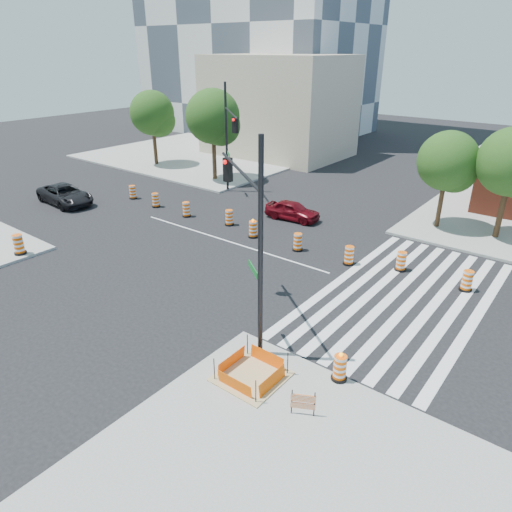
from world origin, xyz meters
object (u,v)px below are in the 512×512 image
object	(u,v)px
dark_suv	(65,195)
signal_pole_se	(248,218)
signal_pole_nw	(229,131)
red_coupe	(292,210)

from	to	relation	value
dark_suv	signal_pole_se	xyz separation A→B (m)	(21.30, -4.77, 4.24)
dark_suv	signal_pole_nw	size ratio (longest dim) A/B	0.62
signal_pole_nw	red_coupe	bearing A→B (deg)	30.99
red_coupe	dark_suv	world-z (taller)	dark_suv
red_coupe	signal_pole_nw	distance (m)	8.03
dark_suv	signal_pole_nw	distance (m)	12.99
signal_pole_se	signal_pole_nw	world-z (taller)	signal_pole_nw
dark_suv	red_coupe	bearing A→B (deg)	-59.61
red_coupe	signal_pole_nw	xyz separation A→B (m)	(-6.61, 1.26, 4.37)
red_coupe	dark_suv	xyz separation A→B (m)	(-15.18, -7.51, 0.07)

